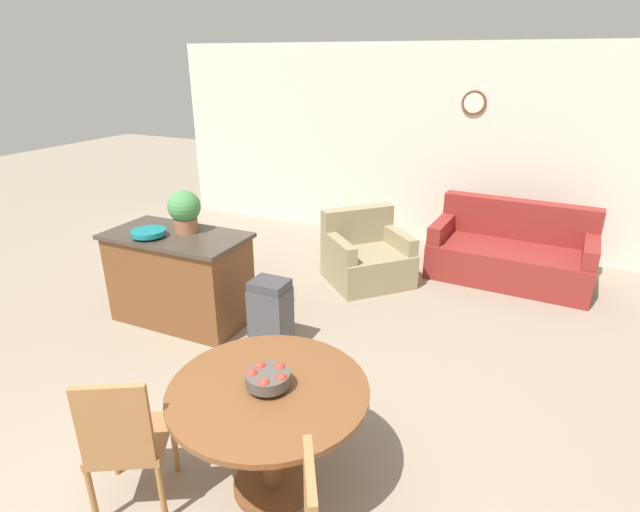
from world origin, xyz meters
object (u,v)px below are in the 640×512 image
dining_chair_near_left (125,437)px  fruit_bowl (268,378)px  potted_plant (184,210)px  dining_table (270,412)px  armchair (366,258)px  couch (510,254)px  kitchen_island (180,277)px  teal_bowl (148,233)px  trash_bin (271,315)px

dining_chair_near_left → fruit_bowl: bearing=5.5°
fruit_bowl → potted_plant: size_ratio=0.63×
dining_table → armchair: bearing=99.4°
dining_chair_near_left → couch: bearing=40.0°
kitchen_island → teal_bowl: teal_bowl is taller
trash_bin → fruit_bowl: bearing=-60.0°
dining_chair_near_left → kitchen_island: dining_chair_near_left is taller
kitchen_island → couch: bearing=40.4°
kitchen_island → couch: (2.92, 2.49, -0.16)m
dining_table → armchair: 3.24m
couch → armchair: (-1.55, -0.81, -0.02)m
potted_plant → couch: 3.82m
dining_chair_near_left → fruit_bowl: dining_chair_near_left is taller
couch → armchair: couch is taller
trash_bin → couch: 3.17m
trash_bin → teal_bowl: bearing=-177.0°
couch → trash_bin: bearing=-121.7°
teal_bowl → armchair: size_ratio=0.27×
potted_plant → armchair: 2.22m
fruit_bowl → couch: bearing=75.7°
dining_table → dining_chair_near_left: (-0.67, -0.47, -0.06)m
dining_chair_near_left → trash_bin: 1.89m
potted_plant → dining_table: bearing=-41.1°
couch → teal_bowl: bearing=-135.8°
dining_chair_near_left → couch: (1.69, 4.47, -0.22)m
armchair → dining_table: bearing=-126.5°
potted_plant → dining_chair_near_left: bearing=-60.5°
dining_table → couch: (1.02, 4.00, -0.28)m
armchair → fruit_bowl: bearing=-126.6°
dining_chair_near_left → armchair: (0.14, 3.65, -0.23)m
kitchen_island → trash_bin: 1.11m
teal_bowl → potted_plant: (0.22, 0.28, 0.17)m
teal_bowl → kitchen_island: bearing=45.3°
dining_table → kitchen_island: bearing=141.6°
couch → potted_plant: bearing=-136.9°
dining_chair_near_left → potted_plant: potted_plant is taller
fruit_bowl → potted_plant: 2.48m
dining_chair_near_left → teal_bowl: teal_bowl is taller
fruit_bowl → kitchen_island: (-1.90, 1.51, -0.36)m
kitchen_island → potted_plant: (0.05, 0.11, 0.68)m
dining_chair_near_left → teal_bowl: (-1.40, 1.80, 0.45)m
dining_table → couch: couch is taller
couch → kitchen_island: bearing=-136.1°
trash_bin → couch: bearing=54.8°
dining_chair_near_left → armchair: bearing=58.5°
fruit_bowl → couch: size_ratio=0.14×
fruit_bowl → kitchen_island: 2.46m
dining_table → potted_plant: 2.52m
teal_bowl → trash_bin: teal_bowl is taller
trash_bin → armchair: bearing=81.0°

